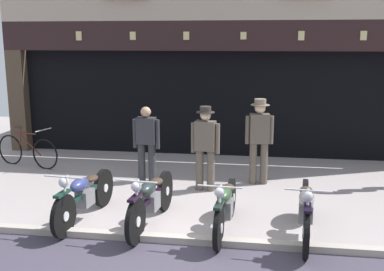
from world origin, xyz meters
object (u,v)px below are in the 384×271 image
Objects in this scene: advert_board_near at (147,87)px; leaning_bicycle at (27,150)px; motorcycle_center_right at (306,209)px; motorcycle_center at (225,205)px; motorcycle_left at (84,195)px; salesman_right at (259,137)px; salesman_left at (146,141)px; advert_board_far at (112,83)px; shopkeeper_center at (205,144)px; motorcycle_center_left at (151,199)px.

advert_board_near reaches higher than leaning_bicycle.
motorcycle_center_right is 6.71m from leaning_bicycle.
motorcycle_center is 5.67m from leaning_bicycle.
advert_board_near is (-3.55, 4.87, 1.26)m from motorcycle_center_right.
advert_board_near is at bearing -49.71° from motorcycle_center_right.
salesman_right is (2.74, 2.39, 0.54)m from motorcycle_left.
salesman_right is (2.27, 0.15, 0.12)m from salesman_left.
advert_board_near is at bearing -59.95° from motorcycle_center.
advert_board_far is at bearing -72.04° from motorcycle_left.
advert_board_far is at bearing -39.77° from salesman_right.
leaning_bicycle is at bearing -8.33° from shopkeeper_center.
advert_board_near is (-1.83, 2.91, 0.78)m from shopkeeper_center.
salesman_left is (0.47, 2.24, 0.42)m from motorcycle_left.
motorcycle_center_left is at bearing -75.81° from advert_board_near.
salesman_right is at bearing -39.43° from advert_board_near.
motorcycle_center_left is 1.35× the size of salesman_left.
motorcycle_center is 6.00m from advert_board_far.
motorcycle_center is at bearing 2.57° from motorcycle_center_right.
motorcycle_center_right is at bearing -176.68° from motorcycle_center_left.
advert_board_near is (-0.10, 4.73, 1.27)m from motorcycle_left.
advert_board_near is (-2.37, 4.83, 1.27)m from motorcycle_center.
motorcycle_center_left is at bearing -176.76° from motorcycle_left.
motorcycle_center_left is 1.03× the size of motorcycle_center_right.
motorcycle_center is at bearing 129.06° from salesman_left.
salesman_left is 0.90× the size of salesman_right.
salesman_right is at bearing -174.50° from salesman_left.
salesman_right reaches higher than shopkeeper_center.
shopkeeper_center is at bearing -46.61° from advert_board_far.
motorcycle_left is 1.23× the size of shopkeeper_center.
motorcycle_center is 1.73× the size of advert_board_far.
motorcycle_center_left is 2.02m from shopkeeper_center.
motorcycle_left is at bearing 1.27° from motorcycle_center.
motorcycle_center_left is at bearing 77.96° from shopkeeper_center.
advert_board_far is at bearing 156.49° from leaning_bicycle.
salesman_right reaches higher than leaning_bicycle.
salesman_right is at bearing -96.81° from motorcycle_center.
salesman_left is 1.38× the size of advert_board_far.
leaning_bicycle is (-4.25, 1.12, -0.53)m from shopkeeper_center.
motorcycle_center_right reaches higher than motorcycle_center.
motorcycle_center is 5.53m from advert_board_near.
motorcycle_left is at bearing -77.79° from advert_board_far.
salesman_right is (1.01, 0.57, 0.06)m from shopkeeper_center.
advert_board_near is at bearing -51.37° from shopkeeper_center.
advert_board_far is (-2.75, 2.91, 0.85)m from shopkeeper_center.
motorcycle_center is 2.05m from shopkeeper_center.
shopkeeper_center reaches higher than salesman_left.
motorcycle_center_right is at bearing -53.89° from advert_board_near.
leaning_bicycle is at bearing -33.95° from motorcycle_center_left.
motorcycle_center is at bearing -63.90° from advert_board_near.
motorcycle_left is 1.17× the size of salesman_right.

